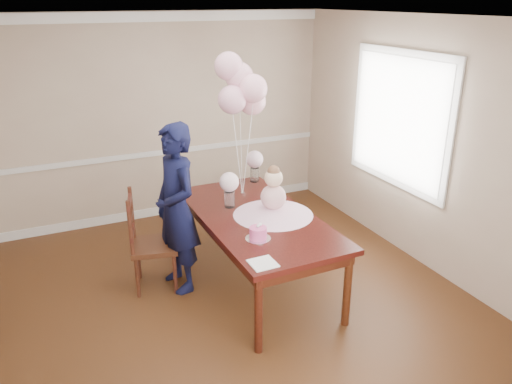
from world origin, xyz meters
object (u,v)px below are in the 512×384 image
at_px(birthday_cake, 258,233).
at_px(dining_chair_seat, 155,246).
at_px(woman, 177,209).
at_px(dining_table_top, 257,218).

distance_m(birthday_cake, dining_chair_seat, 1.24).
relative_size(birthday_cake, dining_chair_seat, 0.35).
height_order(dining_chair_seat, woman, woman).
xyz_separation_m(birthday_cake, dining_chair_seat, (-0.75, 0.90, -0.40)).
height_order(birthday_cake, woman, woman).
xyz_separation_m(dining_chair_seat, woman, (0.23, -0.10, 0.41)).
bearing_deg(birthday_cake, woman, 123.08).
distance_m(dining_table_top, woman, 0.81).
distance_m(dining_table_top, dining_chair_seat, 1.10).
relative_size(birthday_cake, woman, 0.09).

